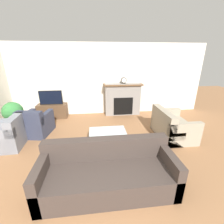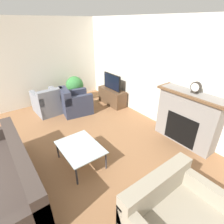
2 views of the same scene
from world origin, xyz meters
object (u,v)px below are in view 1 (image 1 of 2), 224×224
object	(u,v)px
armchair_by_window	(5,137)
potted_plant	(13,112)
tv	(51,98)
armchair_accent	(37,125)
couch_sectional	(108,173)
couch_loveseat	(172,127)
coffee_table	(108,134)
mantel_clock	(124,80)

from	to	relation	value
armchair_by_window	potted_plant	world-z (taller)	potted_plant
tv	potted_plant	distance (m)	1.31
tv	armchair_accent	size ratio (longest dim) A/B	0.86
couch_sectional	potted_plant	world-z (taller)	potted_plant
couch_sectional	couch_loveseat	size ratio (longest dim) A/B	1.85
couch_sectional	armchair_accent	xyz separation A→B (m)	(-1.93, 2.19, 0.01)
coffee_table	mantel_clock	distance (m)	2.63
armchair_by_window	potted_plant	bearing A→B (deg)	-169.83
armchair_accent	mantel_clock	world-z (taller)	mantel_clock
mantel_clock	armchair_by_window	bearing A→B (deg)	-149.21
couch_loveseat	armchair_accent	distance (m)	3.98
potted_plant	tv	bearing A→B (deg)	44.30
armchair_accent	potted_plant	distance (m)	0.92
couch_loveseat	armchair_by_window	size ratio (longest dim) A/B	1.34
couch_loveseat	potted_plant	bearing A→B (deg)	78.27
tv	armchair_accent	distance (m)	1.39
couch_sectional	coffee_table	world-z (taller)	couch_sectional
tv	armchair_by_window	bearing A→B (deg)	-109.53
couch_sectional	potted_plant	xyz separation A→B (m)	(-2.71, 2.59, 0.30)
couch_loveseat	armchair_accent	world-z (taller)	same
couch_loveseat	armchair_accent	size ratio (longest dim) A/B	1.30
tv	coffee_table	xyz separation A→B (m)	(1.90, -2.20, -0.42)
coffee_table	mantel_clock	size ratio (longest dim) A/B	3.90
armchair_by_window	coffee_table	world-z (taller)	armchair_by_window
armchair_accent	mantel_clock	distance (m)	3.36
tv	armchair_by_window	distance (m)	2.12
couch_loveseat	potted_plant	size ratio (longest dim) A/B	1.35
armchair_accent	potted_plant	world-z (taller)	potted_plant
armchair_by_window	tv	bearing A→B (deg)	157.87
couch_loveseat	armchair_accent	xyz separation A→B (m)	(-3.94, 0.59, 0.01)
tv	couch_loveseat	world-z (taller)	tv
tv	mantel_clock	distance (m)	2.79
couch_loveseat	mantel_clock	bearing A→B (deg)	28.35
armchair_accent	couch_sectional	bearing A→B (deg)	141.08
tv	potted_plant	xyz separation A→B (m)	(-0.93, -0.90, -0.20)
mantel_clock	armchair_accent	bearing A→B (deg)	-154.14
armchair_by_window	potted_plant	xyz separation A→B (m)	(-0.24, 1.04, 0.29)
couch_loveseat	coffee_table	world-z (taller)	couch_loveseat
armchair_by_window	mantel_clock	size ratio (longest dim) A/B	3.80
armchair_by_window	couch_sectional	bearing A→B (deg)	55.36
armchair_by_window	mantel_clock	world-z (taller)	mantel_clock
potted_plant	armchair_accent	bearing A→B (deg)	-26.82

